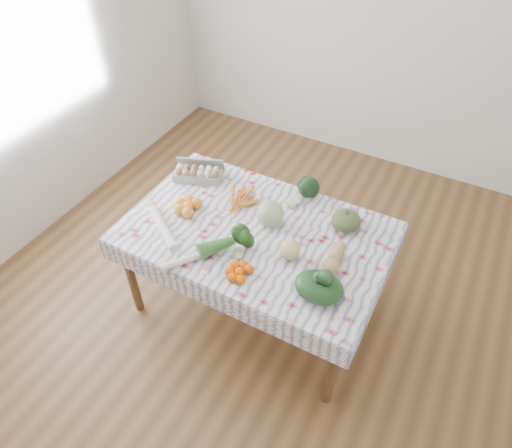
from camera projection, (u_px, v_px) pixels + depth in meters
name	position (u px, v px, depth m)	size (l,w,h in m)	color
ground	(256.00, 303.00, 3.41)	(4.50, 4.50, 0.00)	brown
wall_back	(381.00, 15.00, 3.88)	(4.00, 0.04, 2.80)	silver
dining_table	(256.00, 240.00, 2.94)	(1.60, 1.00, 0.75)	brown
tablecloth	(256.00, 231.00, 2.89)	(1.66, 1.06, 0.01)	white
egg_carton	(198.00, 175.00, 3.23)	(0.34, 0.14, 0.09)	#9B9B96
carrot_bunch	(240.00, 202.00, 3.05)	(0.24, 0.22, 0.04)	orange
kale_bunch	(303.00, 191.00, 3.05)	(0.18, 0.16, 0.16)	#163517
kabocha_squash	(346.00, 220.00, 2.87)	(0.19, 0.19, 0.12)	#43542B
cabbage	(271.00, 214.00, 2.87)	(0.17, 0.17, 0.17)	#9CB57A
butternut_squash	(334.00, 258.00, 2.64)	(0.11, 0.23, 0.11)	tan
orange_cluster	(188.00, 206.00, 2.99)	(0.25, 0.25, 0.08)	orange
broccoli	(242.00, 241.00, 2.74)	(0.16, 0.16, 0.12)	#1D4615
mandarin_cluster	(240.00, 271.00, 2.60)	(0.19, 0.19, 0.06)	#F85A00
grapefruit	(290.00, 250.00, 2.68)	(0.12, 0.12, 0.12)	#D4C275
spinach_bag	(319.00, 287.00, 2.48)	(0.28, 0.22, 0.12)	black
daikon	(163.00, 228.00, 2.86)	(0.06, 0.06, 0.42)	white
leek	(197.00, 256.00, 2.70)	(0.05, 0.05, 0.45)	white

